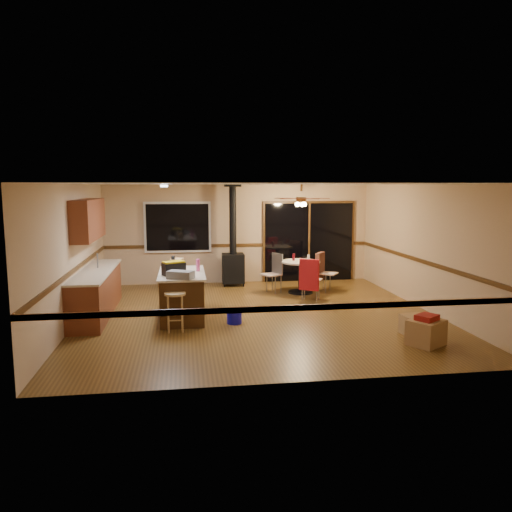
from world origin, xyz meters
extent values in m
plane|color=brown|center=(0.00, 0.00, 0.00)|extent=(7.00, 7.00, 0.00)
plane|color=silver|center=(0.00, 0.00, 2.60)|extent=(7.00, 7.00, 0.00)
plane|color=tan|center=(0.00, 3.50, 1.30)|extent=(7.00, 0.00, 7.00)
plane|color=tan|center=(0.00, -3.50, 1.30)|extent=(7.00, 0.00, 7.00)
plane|color=tan|center=(-3.50, 0.00, 1.30)|extent=(0.00, 7.00, 7.00)
plane|color=tan|center=(3.50, 0.00, 1.30)|extent=(0.00, 7.00, 7.00)
cube|color=black|center=(-1.60, 3.45, 1.50)|extent=(1.72, 0.10, 1.32)
cube|color=black|center=(1.90, 3.45, 1.05)|extent=(2.52, 0.10, 2.10)
cube|color=brown|center=(-3.20, 0.50, 0.43)|extent=(0.60, 3.00, 0.86)
cube|color=beige|center=(-3.20, 0.50, 0.88)|extent=(0.64, 3.04, 0.04)
cube|color=brown|center=(-3.33, 0.70, 1.90)|extent=(0.35, 2.00, 0.80)
cube|color=#422610|center=(-1.50, 0.00, 0.43)|extent=(0.80, 1.60, 0.86)
cube|color=beige|center=(-1.50, 0.00, 0.88)|extent=(0.88, 1.68, 0.04)
cube|color=black|center=(-0.20, 3.05, 0.46)|extent=(0.55, 0.50, 0.75)
cylinder|color=black|center=(-0.20, 3.05, 1.71)|extent=(0.18, 0.18, 1.77)
cylinder|color=brown|center=(1.31, 1.90, 2.25)|extent=(0.24, 0.24, 0.10)
cylinder|color=brown|center=(1.31, 1.90, 2.52)|extent=(0.05, 0.05, 0.16)
sphere|color=#FFD88C|center=(1.31, 1.90, 2.13)|extent=(0.16, 0.16, 0.16)
cube|color=white|center=(-1.80, 0.30, 2.56)|extent=(0.10, 1.20, 0.04)
cube|color=slate|center=(-1.52, -0.66, 0.97)|extent=(0.52, 0.42, 0.14)
cube|color=black|center=(-1.64, -0.25, 1.01)|extent=(0.47, 0.37, 0.23)
cube|color=gold|center=(-1.64, -0.25, 1.14)|extent=(0.44, 0.35, 0.03)
cube|color=#9B7344|center=(-1.60, 0.46, 1.00)|extent=(0.29, 0.35, 0.21)
cylinder|color=black|center=(-1.66, 0.37, 1.04)|extent=(0.10, 0.10, 0.27)
cylinder|color=#D84C8C|center=(-1.18, 0.10, 1.02)|extent=(0.10, 0.10, 0.24)
cylinder|color=white|center=(-1.63, 0.72, 0.99)|extent=(0.08, 0.08, 0.18)
cylinder|color=tan|center=(-1.62, -0.89, 0.35)|extent=(0.41, 0.41, 0.69)
cylinder|color=#0E0DBC|center=(-0.53, -0.55, 0.12)|extent=(0.32, 0.32, 0.23)
cylinder|color=black|center=(1.31, 1.90, 0.02)|extent=(0.58, 0.58, 0.04)
cylinder|color=black|center=(1.31, 1.90, 0.39)|extent=(0.10, 0.10, 0.70)
cylinder|color=beige|center=(1.31, 1.90, 0.76)|extent=(0.93, 0.93, 0.04)
cylinder|color=#590C14|center=(1.16, 2.00, 0.86)|extent=(0.07, 0.07, 0.17)
cylinder|color=beige|center=(1.49, 1.85, 0.86)|extent=(0.08, 0.08, 0.16)
cube|color=tan|center=(0.61, 2.00, 0.45)|extent=(0.54, 0.54, 0.03)
cube|color=slate|center=(0.78, 2.09, 0.70)|extent=(0.21, 0.37, 0.50)
cube|color=tan|center=(1.41, 1.20, 0.45)|extent=(0.55, 0.55, 0.03)
cube|color=slate|center=(1.31, 1.04, 0.70)|extent=(0.36, 0.23, 0.50)
cube|color=#A01214|center=(1.30, 1.02, 0.60)|extent=(0.43, 0.32, 0.70)
cube|color=tan|center=(2.01, 1.95, 0.45)|extent=(0.56, 0.56, 0.03)
cube|color=slate|center=(1.86, 2.06, 0.70)|extent=(0.25, 0.35, 0.50)
cube|color=#432219|center=(1.84, 2.07, 0.60)|extent=(0.33, 0.42, 0.70)
cube|color=#9B7344|center=(-1.85, 2.94, 0.20)|extent=(0.54, 0.45, 0.39)
cube|color=#9B7344|center=(2.42, -2.27, 0.21)|extent=(0.70, 0.68, 0.41)
cube|color=#9B7344|center=(2.49, -1.69, 0.17)|extent=(0.45, 0.39, 0.34)
cube|color=maroon|center=(2.42, -2.27, 0.46)|extent=(0.43, 0.42, 0.09)
camera|label=1|loc=(-1.44, -9.62, 2.56)|focal=35.00mm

